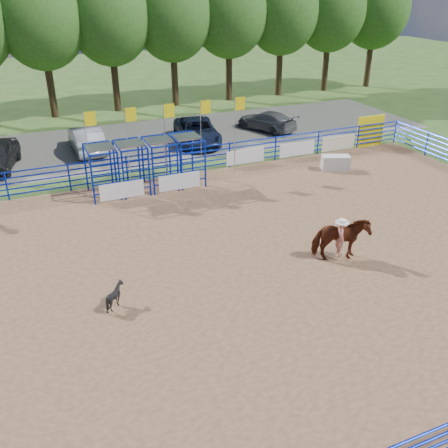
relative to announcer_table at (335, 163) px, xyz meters
The scene contains 12 objects.
ground 11.13m from the announcer_table, 139.31° to the right, with size 120.00×120.00×0.00m, color #416026.
arena_dirt 11.13m from the announcer_table, 139.31° to the right, with size 30.00×20.00×0.02m, color #856042.
gravel_strip 12.90m from the announcer_table, 130.84° to the left, with size 40.00×10.00×0.01m, color slate.
announcer_table is the anchor object (origin of this frame).
horse_and_rider 10.28m from the announcer_table, 123.81° to the right, with size 2.31×1.54×2.44m.
calf 16.62m from the announcer_table, 150.50° to the right, with size 0.70×0.79×0.87m, color black.
car_b 15.42m from the announcer_table, 144.40° to the left, with size 1.71×4.91×1.62m, color gray.
car_c 9.69m from the announcer_table, 124.48° to the left, with size 2.57×5.56×1.55m, color #151D35.
car_d 8.83m from the announcer_table, 89.02° to the left, with size 1.87×4.59×1.33m, color slate.
perimeter_fence 11.12m from the announcer_table, 139.31° to the right, with size 30.10×20.10×1.50m.
chute_assembly 10.48m from the announcer_table, behind, with size 19.32×2.41×4.20m.
treeline 21.75m from the announcer_table, 114.21° to the left, with size 56.40×6.40×11.24m.
Camera 1 is at (-8.14, -15.12, 10.13)m, focal length 40.00 mm.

